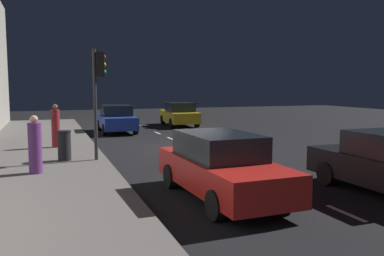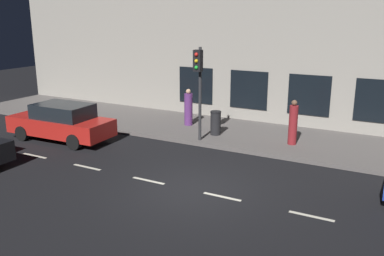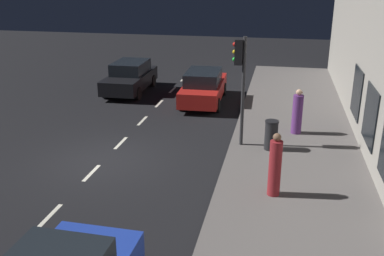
{
  "view_description": "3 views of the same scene",
  "coord_description": "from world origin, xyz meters",
  "px_view_note": "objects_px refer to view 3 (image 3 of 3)",
  "views": [
    {
      "loc": [
        5.97,
        16.24,
        2.74
      ],
      "look_at": [
        0.61,
        1.34,
        1.06
      ],
      "focal_mm": 37.93,
      "sensor_mm": 36.0,
      "label": 1
    },
    {
      "loc": [
        -10.35,
        -5.56,
        5.16
      ],
      "look_at": [
        2.22,
        1.2,
        1.29
      ],
      "focal_mm": 38.93,
      "sensor_mm": 36.0,
      "label": 2
    },
    {
      "loc": [
        5.61,
        -12.5,
        5.97
      ],
      "look_at": [
        2.89,
        0.62,
        1.15
      ],
      "focal_mm": 40.81,
      "sensor_mm": 36.0,
      "label": 3
    }
  ],
  "objects_px": {
    "traffic_light": "(240,69)",
    "pedestrian_0": "(275,167)",
    "parked_car_1": "(130,77)",
    "trash_bin": "(271,135)",
    "pedestrian_1": "(297,113)",
    "parked_car_3": "(204,87)"
  },
  "relations": [
    {
      "from": "traffic_light",
      "to": "pedestrian_0",
      "type": "distance_m",
      "value": 4.22
    },
    {
      "from": "pedestrian_0",
      "to": "parked_car_1",
      "type": "bearing_deg",
      "value": 156.36
    },
    {
      "from": "parked_car_1",
      "to": "trash_bin",
      "type": "relative_size",
      "value": 4.25
    },
    {
      "from": "traffic_light",
      "to": "parked_car_1",
      "type": "relative_size",
      "value": 0.86
    },
    {
      "from": "parked_car_1",
      "to": "pedestrian_1",
      "type": "xyz_separation_m",
      "value": [
        8.38,
        -5.02,
        0.15
      ]
    },
    {
      "from": "traffic_light",
      "to": "pedestrian_1",
      "type": "height_order",
      "value": "traffic_light"
    },
    {
      "from": "parked_car_1",
      "to": "parked_car_3",
      "type": "height_order",
      "value": "same"
    },
    {
      "from": "parked_car_1",
      "to": "pedestrian_0",
      "type": "xyz_separation_m",
      "value": [
        7.69,
        -10.15,
        0.2
      ]
    },
    {
      "from": "parked_car_3",
      "to": "trash_bin",
      "type": "bearing_deg",
      "value": -60.96
    },
    {
      "from": "traffic_light",
      "to": "trash_bin",
      "type": "height_order",
      "value": "traffic_light"
    },
    {
      "from": "pedestrian_0",
      "to": "pedestrian_1",
      "type": "bearing_deg",
      "value": 111.52
    },
    {
      "from": "traffic_light",
      "to": "parked_car_1",
      "type": "xyz_separation_m",
      "value": [
        -6.33,
        6.62,
        -2.08
      ]
    },
    {
      "from": "parked_car_1",
      "to": "parked_car_3",
      "type": "relative_size",
      "value": 0.95
    },
    {
      "from": "traffic_light",
      "to": "trash_bin",
      "type": "xyz_separation_m",
      "value": [
        1.17,
        -0.23,
        -2.2
      ]
    },
    {
      "from": "traffic_light",
      "to": "pedestrian_1",
      "type": "xyz_separation_m",
      "value": [
        2.06,
        1.6,
        -1.93
      ]
    },
    {
      "from": "pedestrian_0",
      "to": "trash_bin",
      "type": "bearing_deg",
      "value": 122.63
    },
    {
      "from": "pedestrian_0",
      "to": "pedestrian_1",
      "type": "xyz_separation_m",
      "value": [
        0.69,
        5.13,
        -0.05
      ]
    },
    {
      "from": "parked_car_3",
      "to": "pedestrian_0",
      "type": "relative_size",
      "value": 2.57
    },
    {
      "from": "traffic_light",
      "to": "parked_car_3",
      "type": "xyz_separation_m",
      "value": [
        -2.22,
        5.4,
        -2.08
      ]
    },
    {
      "from": "traffic_light",
      "to": "parked_car_3",
      "type": "height_order",
      "value": "traffic_light"
    },
    {
      "from": "pedestrian_1",
      "to": "parked_car_3",
      "type": "bearing_deg",
      "value": -124.84
    },
    {
      "from": "parked_car_1",
      "to": "pedestrian_1",
      "type": "relative_size",
      "value": 2.57
    }
  ]
}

